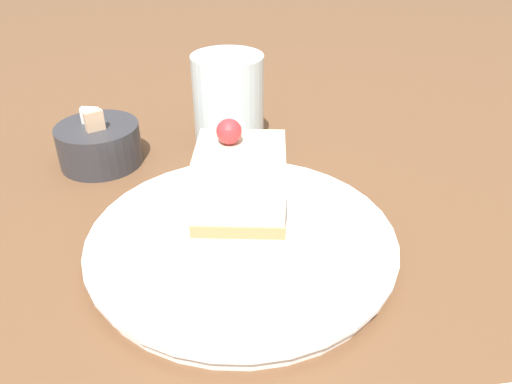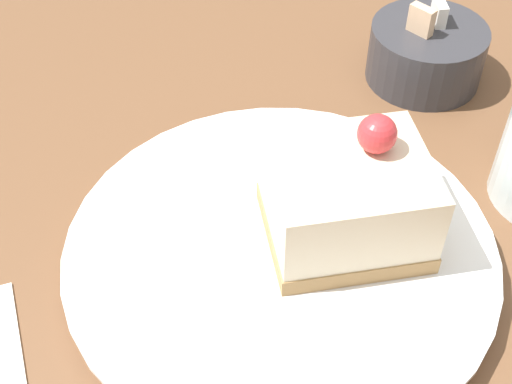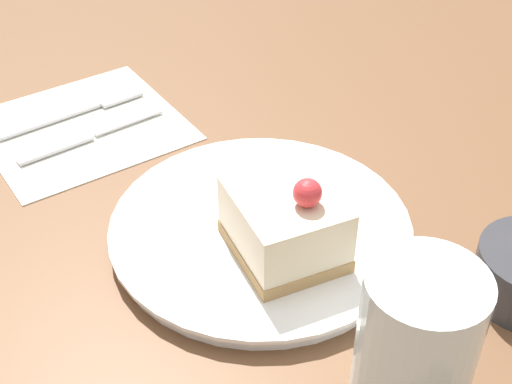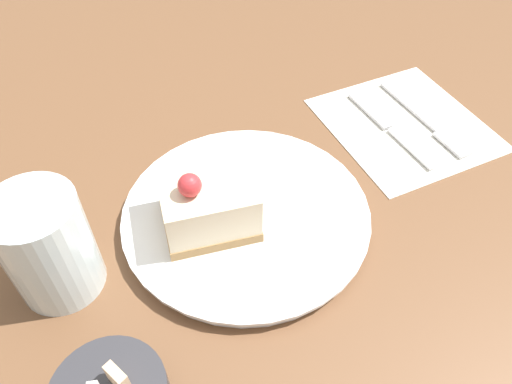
% 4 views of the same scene
% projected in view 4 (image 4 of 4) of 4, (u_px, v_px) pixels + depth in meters
% --- Properties ---
extents(ground_plane, '(4.00, 4.00, 0.00)m').
position_uv_depth(ground_plane, '(283.00, 215.00, 0.56)').
color(ground_plane, brown).
extents(plate, '(0.27, 0.27, 0.02)m').
position_uv_depth(plate, '(246.00, 215.00, 0.54)').
color(plate, white).
rests_on(plate, ground_plane).
extents(cake_slice, '(0.11, 0.11, 0.08)m').
position_uv_depth(cake_slice, '(208.00, 202.00, 0.50)').
color(cake_slice, '#AD8451').
rests_on(cake_slice, plate).
extents(napkin, '(0.22, 0.23, 0.00)m').
position_uv_depth(napkin, '(405.00, 124.00, 0.66)').
color(napkin, white).
rests_on(napkin, ground_plane).
extents(fork, '(0.03, 0.17, 0.00)m').
position_uv_depth(fork, '(430.00, 123.00, 0.65)').
color(fork, silver).
rests_on(fork, napkin).
extents(knife, '(0.03, 0.16, 0.00)m').
position_uv_depth(knife, '(381.00, 121.00, 0.66)').
color(knife, silver).
rests_on(knife, napkin).
extents(drinking_glass, '(0.08, 0.08, 0.11)m').
position_uv_depth(drinking_glass, '(48.00, 246.00, 0.46)').
color(drinking_glass, silver).
rests_on(drinking_glass, ground_plane).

